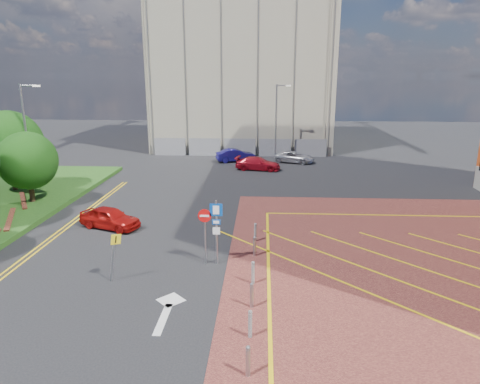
# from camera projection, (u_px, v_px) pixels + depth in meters

# --- Properties ---
(ground) EXTENTS (140.00, 140.00, 0.00)m
(ground) POSITION_uv_depth(u_px,v_px,m) (204.00, 272.00, 19.85)
(ground) COLOR black
(ground) RESTS_ON ground
(tree_c) EXTENTS (4.00, 4.00, 4.90)m
(tree_c) POSITION_uv_depth(u_px,v_px,m) (28.00, 161.00, 29.35)
(tree_c) COLOR #3D2B1C
(tree_c) RESTS_ON grass_bed
(tree_d) EXTENTS (5.00, 5.00, 6.08)m
(tree_d) POSITION_uv_depth(u_px,v_px,m) (9.00, 144.00, 32.22)
(tree_d) COLOR #3D2B1C
(tree_d) RESTS_ON grass_bed
(lamp_left_far) EXTENTS (1.53, 0.16, 8.00)m
(lamp_left_far) POSITION_uv_depth(u_px,v_px,m) (27.00, 135.00, 30.94)
(lamp_left_far) COLOR #9EA0A8
(lamp_left_far) RESTS_ON grass_bed
(lamp_back) EXTENTS (1.53, 0.16, 8.00)m
(lamp_back) POSITION_uv_depth(u_px,v_px,m) (277.00, 119.00, 45.47)
(lamp_back) COLOR #9EA0A8
(lamp_back) RESTS_ON ground
(sign_cluster) EXTENTS (1.17, 0.12, 3.20)m
(sign_cluster) POSITION_uv_depth(u_px,v_px,m) (212.00, 226.00, 20.27)
(sign_cluster) COLOR #9EA0A8
(sign_cluster) RESTS_ON ground
(warning_sign) EXTENTS (0.63, 0.39, 2.25)m
(warning_sign) POSITION_uv_depth(u_px,v_px,m) (114.00, 251.00, 18.62)
(warning_sign) COLOR #9EA0A8
(warning_sign) RESTS_ON ground
(bollard_row) EXTENTS (0.14, 11.14, 0.90)m
(bollard_row) POSITION_uv_depth(u_px,v_px,m) (253.00, 281.00, 18.00)
(bollard_row) COLOR #9EA0A8
(bollard_row) RESTS_ON forecourt
(construction_building) EXTENTS (21.20, 19.20, 22.00)m
(construction_building) POSITION_uv_depth(u_px,v_px,m) (244.00, 59.00, 55.51)
(construction_building) COLOR #B2A992
(construction_building) RESTS_ON ground
(construction_fence) EXTENTS (21.60, 0.06, 2.00)m
(construction_fence) POSITION_uv_depth(u_px,v_px,m) (248.00, 147.00, 48.44)
(construction_fence) COLOR gray
(construction_fence) RESTS_ON ground
(car_red_left) EXTENTS (4.05, 2.74, 1.28)m
(car_red_left) POSITION_uv_depth(u_px,v_px,m) (110.00, 218.00, 25.51)
(car_red_left) COLOR #AB110E
(car_red_left) RESTS_ON ground
(car_blue_back) EXTENTS (4.40, 2.55, 1.37)m
(car_blue_back) POSITION_uv_depth(u_px,v_px,m) (236.00, 155.00, 45.37)
(car_blue_back) COLOR navy
(car_blue_back) RESTS_ON ground
(car_red_back) EXTENTS (4.59, 2.50, 1.26)m
(car_red_back) POSITION_uv_depth(u_px,v_px,m) (258.00, 164.00, 41.39)
(car_red_back) COLOR #AA0E1D
(car_red_back) RESTS_ON ground
(car_silver_back) EXTENTS (4.56, 3.12, 1.16)m
(car_silver_back) POSITION_uv_depth(u_px,v_px,m) (294.00, 157.00, 44.91)
(car_silver_back) COLOR #BABAC2
(car_silver_back) RESTS_ON ground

